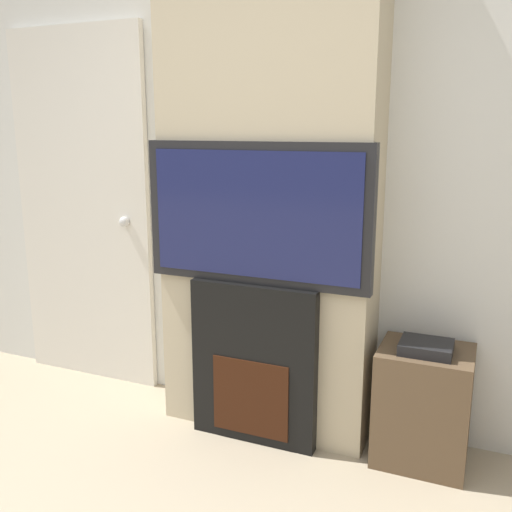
{
  "coord_description": "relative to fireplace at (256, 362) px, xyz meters",
  "views": [
    {
      "loc": [
        1.02,
        -0.71,
        1.53
      ],
      "look_at": [
        0.0,
        1.69,
        0.93
      ],
      "focal_mm": 40.0,
      "sensor_mm": 36.0,
      "label": 1
    }
  ],
  "objects": [
    {
      "name": "wall_back",
      "position": [
        0.0,
        0.35,
        0.95
      ],
      "size": [
        6.0,
        0.06,
        2.7
      ],
      "color": "silver",
      "rests_on": "ground_plane"
    },
    {
      "name": "television",
      "position": [
        0.0,
        -0.0,
        0.73
      ],
      "size": [
        1.1,
        0.07,
        0.66
      ],
      "color": "black",
      "rests_on": "fireplace"
    },
    {
      "name": "chimney_breast",
      "position": [
        0.0,
        0.16,
        0.95
      ],
      "size": [
        1.06,
        0.31,
        2.7
      ],
      "color": "#BCAD8E",
      "rests_on": "ground_plane"
    },
    {
      "name": "entry_door",
      "position": [
        -1.24,
        0.29,
        0.64
      ],
      "size": [
        0.92,
        0.09,
        2.08
      ],
      "color": "silver",
      "rests_on": "ground_plane"
    },
    {
      "name": "fireplace",
      "position": [
        0.0,
        0.0,
        0.0
      ],
      "size": [
        0.63,
        0.15,
        0.8
      ],
      "color": "black",
      "rests_on": "ground_plane"
    },
    {
      "name": "media_stand",
      "position": [
        0.79,
        0.12,
        -0.12
      ],
      "size": [
        0.41,
        0.35,
        0.6
      ],
      "color": "brown",
      "rests_on": "ground_plane"
    }
  ]
}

